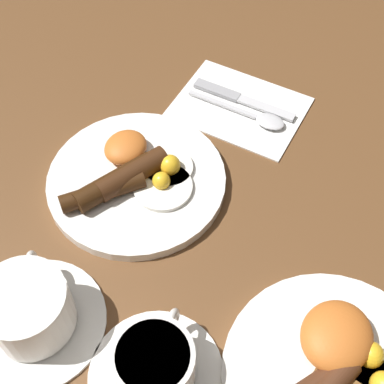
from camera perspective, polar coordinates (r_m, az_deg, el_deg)
ground_plane at (r=0.72m, az=-5.87°, el=0.84°), size 3.00×3.00×0.00m
breakfast_plate_near at (r=0.71m, az=-6.13°, el=1.49°), size 0.24×0.24×0.04m
breakfast_plate_far at (r=0.60m, az=15.08°, el=-18.31°), size 0.24×0.24×0.05m
teacup_near at (r=0.61m, az=-16.94°, el=-12.07°), size 0.16×0.16×0.07m
teacup_far at (r=0.57m, az=-3.96°, el=-18.09°), size 0.14×0.14×0.07m
napkin at (r=0.81m, az=5.07°, el=9.05°), size 0.16×0.20×0.01m
knife at (r=0.82m, az=4.92°, el=9.99°), size 0.03×0.16×0.01m
spoon at (r=0.79m, az=7.13°, el=7.90°), size 0.03×0.15×0.01m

